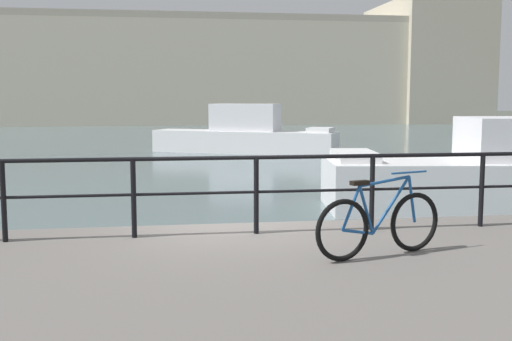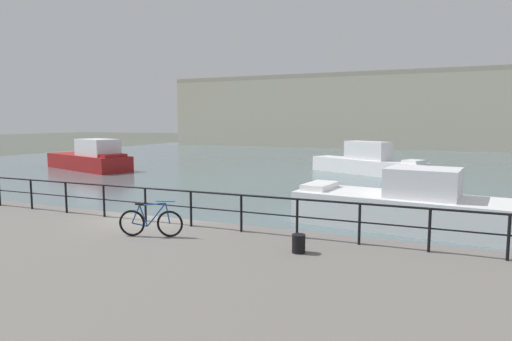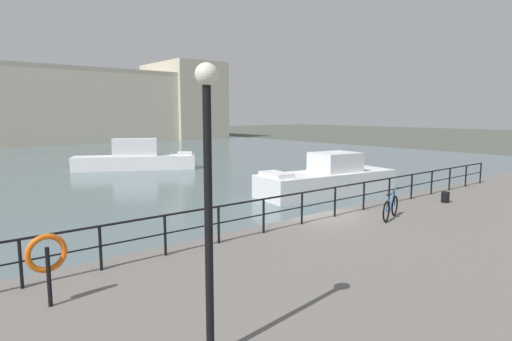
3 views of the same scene
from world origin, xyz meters
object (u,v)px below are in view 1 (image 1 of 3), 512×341
Objects in this scene: harbor_building at (216,73)px; parked_bicycle at (380,224)px; moored_white_yacht at (493,176)px; moored_blue_motorboat at (245,136)px.

parked_bicycle is (-3.66, -65.45, -4.32)m from harbor_building.
moored_blue_motorboat is at bearing -68.84° from moored_white_yacht.
moored_white_yacht is at bearing 35.26° from parked_bicycle.
moored_blue_motorboat is (-1.89, -39.98, -4.84)m from harbor_building.
moored_white_yacht is 17.84m from moored_blue_motorboat.
moored_blue_motorboat is 5.62× the size of parked_bicycle.
parked_bicycle is (-1.77, -25.47, 0.52)m from moored_blue_motorboat.
moored_blue_motorboat reaches higher than parked_bicycle.
parked_bicycle is at bearing -93.20° from harbor_building.
moored_blue_motorboat reaches higher than moored_white_yacht.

